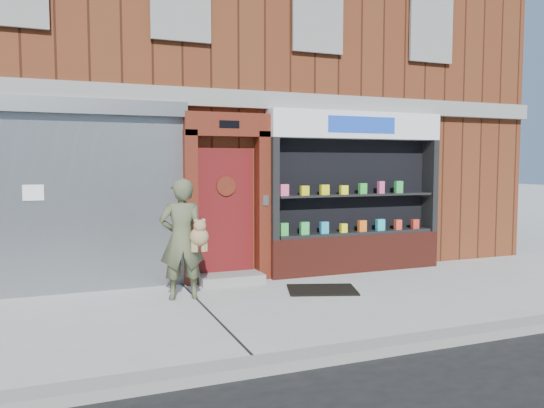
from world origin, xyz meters
TOP-DOWN VIEW (x-y plane):
  - ground at (0.00, 0.00)m, footprint 80.00×80.00m
  - curb at (0.00, -2.15)m, footprint 60.00×0.30m
  - building at (-0.00, 5.99)m, footprint 12.00×8.16m
  - shutter_bay at (-3.00, 1.93)m, footprint 3.10×0.30m
  - red_door_bay at (-0.75, 1.86)m, footprint 1.52×0.58m
  - pharmacy_bay at (1.75, 1.81)m, footprint 3.50×0.41m
  - woman at (-1.73, 0.92)m, footprint 0.72×0.56m
  - doormat at (0.46, 0.62)m, footprint 1.27×1.07m

SIDE VIEW (x-z plane):
  - ground at x=0.00m, z-range 0.00..0.00m
  - doormat at x=0.46m, z-range 0.00..0.03m
  - curb at x=0.00m, z-range 0.00..0.12m
  - woman at x=-1.73m, z-range 0.00..1.82m
  - pharmacy_bay at x=1.75m, z-range -0.13..2.87m
  - red_door_bay at x=-0.75m, z-range 0.01..2.91m
  - shutter_bay at x=-3.00m, z-range 0.20..3.24m
  - building at x=0.00m, z-range 0.00..8.00m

